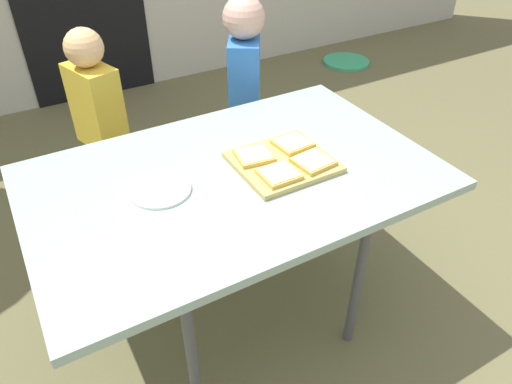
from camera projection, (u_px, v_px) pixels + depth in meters
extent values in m
plane|color=brown|center=(238.00, 313.00, 2.06)|extent=(16.00, 16.00, 0.00)
cube|color=#94AEA3|center=(234.00, 178.00, 1.63)|extent=(1.36, 0.88, 0.03)
cylinder|color=#4C4C51|center=(192.00, 357.00, 1.49)|extent=(0.04, 0.04, 0.70)
cylinder|color=#4C4C51|center=(358.00, 279.00, 1.75)|extent=(0.04, 0.04, 0.70)
cylinder|color=#4C4C51|center=(127.00, 234.00, 1.95)|extent=(0.04, 0.04, 0.70)
cylinder|color=#4C4C51|center=(266.00, 186.00, 2.21)|extent=(0.04, 0.04, 0.70)
cube|color=tan|center=(283.00, 162.00, 1.66)|extent=(0.32, 0.30, 0.02)
cube|color=gold|center=(293.00, 143.00, 1.73)|extent=(0.13, 0.13, 0.01)
cube|color=#FBE18F|center=(293.00, 141.00, 1.72)|extent=(0.12, 0.11, 0.00)
cube|color=gold|center=(313.00, 162.00, 1.63)|extent=(0.13, 0.13, 0.01)
cube|color=#FBE18F|center=(313.00, 159.00, 1.63)|extent=(0.12, 0.12, 0.00)
cube|color=gold|center=(254.00, 156.00, 1.66)|extent=(0.14, 0.13, 0.01)
cube|color=#FBE18F|center=(254.00, 154.00, 1.66)|extent=(0.12, 0.12, 0.00)
cube|color=gold|center=(279.00, 174.00, 1.57)|extent=(0.12, 0.12, 0.01)
cube|color=#FBE18F|center=(279.00, 172.00, 1.57)|extent=(0.11, 0.10, 0.00)
cylinder|color=white|center=(160.00, 190.00, 1.54)|extent=(0.20, 0.20, 0.01)
cylinder|color=#2E4965|center=(106.00, 180.00, 2.42)|extent=(0.09, 0.09, 0.50)
cylinder|color=#2E4965|center=(122.00, 191.00, 2.34)|extent=(0.09, 0.09, 0.50)
cube|color=gold|center=(97.00, 106.00, 2.12)|extent=(0.20, 0.27, 0.37)
sphere|color=#E4AF76|center=(84.00, 48.00, 1.96)|extent=(0.16, 0.16, 0.16)
cylinder|color=navy|center=(246.00, 153.00, 2.58)|extent=(0.09, 0.09, 0.55)
cylinder|color=navy|center=(245.00, 167.00, 2.47)|extent=(0.09, 0.09, 0.55)
cube|color=blue|center=(245.00, 78.00, 2.25)|extent=(0.24, 0.28, 0.37)
sphere|color=#D2A391|center=(244.00, 17.00, 2.08)|extent=(0.19, 0.19, 0.19)
cylinder|color=#38AD75|center=(346.00, 62.00, 4.29)|extent=(0.41, 0.41, 0.03)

